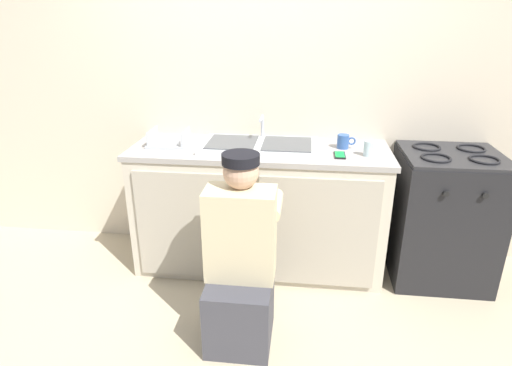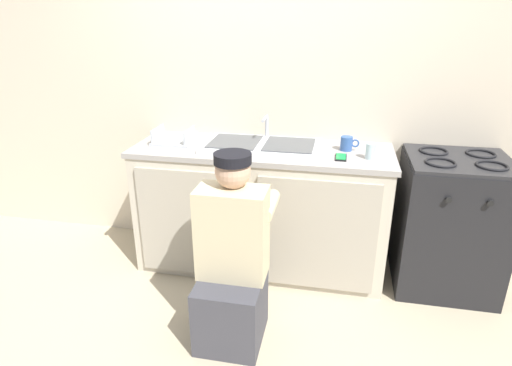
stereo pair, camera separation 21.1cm
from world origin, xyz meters
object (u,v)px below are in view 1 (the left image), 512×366
(water_glass, at_px, (368,148))
(cell_phone, at_px, (340,155))
(dish_rack_tray, at_px, (169,142))
(plumber_person, at_px, (241,267))
(stove_range, at_px, (443,216))
(coffee_mug, at_px, (343,141))
(sink_double_basin, at_px, (259,145))

(water_glass, distance_m, cell_phone, 0.19)
(water_glass, distance_m, dish_rack_tray, 1.35)
(plumber_person, relative_size, dish_rack_tray, 3.94)
(stove_range, bearing_deg, dish_rack_tray, -179.46)
(stove_range, xyz_separation_m, dish_rack_tray, (-1.92, -0.02, 0.48))
(dish_rack_tray, relative_size, cell_phone, 2.00)
(stove_range, bearing_deg, coffee_mug, 175.25)
(coffee_mug, height_order, cell_phone, coffee_mug)
(sink_double_basin, height_order, cell_phone, sink_double_basin)
(sink_double_basin, bearing_deg, water_glass, -7.62)
(plumber_person, bearing_deg, stove_range, 31.49)
(plumber_person, height_order, dish_rack_tray, plumber_person)
(sink_double_basin, relative_size, plumber_person, 0.72)
(sink_double_basin, distance_m, plumber_person, 0.93)
(coffee_mug, bearing_deg, plumber_person, -124.44)
(water_glass, xyz_separation_m, cell_phone, (-0.18, -0.02, -0.04))
(water_glass, bearing_deg, sink_double_basin, 172.38)
(sink_double_basin, height_order, plumber_person, plumber_person)
(stove_range, xyz_separation_m, coffee_mug, (-0.71, 0.06, 0.50))
(plumber_person, relative_size, cell_phone, 7.89)
(dish_rack_tray, bearing_deg, cell_phone, -4.84)
(plumber_person, relative_size, coffee_mug, 8.76)
(plumber_person, xyz_separation_m, water_glass, (0.73, 0.70, 0.50))
(dish_rack_tray, distance_m, cell_phone, 1.18)
(water_glass, bearing_deg, coffee_mug, 133.83)
(stove_range, bearing_deg, plumber_person, -148.51)
(sink_double_basin, height_order, water_glass, sink_double_basin)
(water_glass, bearing_deg, plumber_person, -136.25)
(water_glass, bearing_deg, stove_range, 9.42)
(dish_rack_tray, height_order, cell_phone, dish_rack_tray)
(cell_phone, bearing_deg, dish_rack_tray, 175.16)
(sink_double_basin, xyz_separation_m, plumber_person, (-0.02, -0.80, -0.47))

